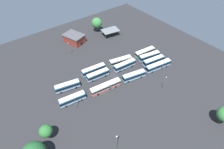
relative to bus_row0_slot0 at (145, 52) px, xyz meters
The scene contains 21 objects.
ground_plane 23.75m from the bus_row0_slot0, ahead, with size 124.70×124.70×0.00m, color #28282B.
bus_row0_slot0 is the anchor object (origin of this frame).
bus_row0_slot1 4.08m from the bus_row0_slot0, 81.10° to the left, with size 12.35×5.05×3.63m.
bus_row0_slot2 8.19m from the bus_row0_slot0, 78.70° to the left, with size 12.32×4.60×3.63m.
bus_row0_slot3 12.33m from the bus_row0_slot0, 78.43° to the left, with size 14.65×5.02×3.63m.
bus_row1_slot0 15.51m from the bus_row0_slot0, ahead, with size 12.25×5.27×3.63m.
bus_row1_slot1 15.83m from the bus_row0_slot0, ahead, with size 12.39×3.83×3.63m.
bus_row1_slot3 19.94m from the bus_row0_slot0, 29.67° to the left, with size 11.78×5.05×3.63m.
bus_row2_slot0 30.70m from the bus_row0_slot0, ahead, with size 12.45×4.11×3.63m.
bus_row2_slot1 30.49m from the bus_row0_slot0, ahead, with size 11.41×3.94×3.63m.
bus_row2_slot3 32.76m from the bus_row0_slot0, 12.93° to the left, with size 14.64×4.47×3.63m.
bus_row3_slot1 45.50m from the bus_row0_slot0, ahead, with size 11.43×4.97×3.63m.
bus_row3_slot3 47.20m from the bus_row0_slot0, ahead, with size 11.41×4.24×3.63m.
depot_building 42.97m from the bus_row0_slot0, 54.78° to the right, with size 11.76×14.02×5.14m.
maintenance_shelter 28.26m from the bus_row0_slot0, 84.57° to the right, with size 11.59×8.88×3.69m.
lamp_post_far_corner 48.20m from the bus_row0_slot0, ahead, with size 0.56×0.28×7.67m.
lamp_post_mid_lot 41.71m from the bus_row0_slot0, 38.26° to the right, with size 0.56×0.28×7.62m.
lamp_post_by_building 54.52m from the bus_row0_slot0, 34.78° to the left, with size 0.56×0.28×9.58m.
lamp_post_near_entrance 25.96m from the bus_row0_slot0, 63.13° to the left, with size 0.56×0.28×8.28m.
tree_east_edge 38.24m from the bus_row0_slot0, 80.11° to the right, with size 6.71×6.71×9.22m.
tree_south_edge 62.78m from the bus_row0_slot0, 12.27° to the left, with size 4.51×4.51×7.30m.
Camera 1 is at (36.20, 46.06, 58.86)m, focal length 27.03 mm.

